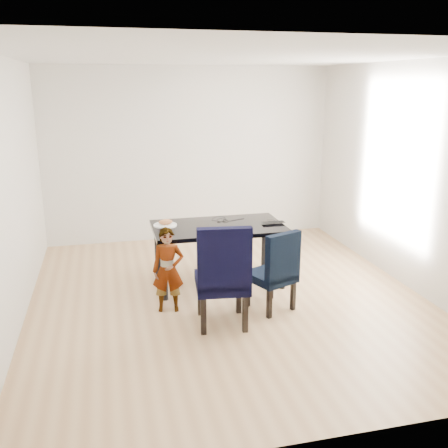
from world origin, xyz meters
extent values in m
cube|color=tan|center=(0.00, 0.00, -0.01)|extent=(4.50, 5.00, 0.01)
cube|color=white|center=(0.00, 0.00, 2.71)|extent=(4.50, 5.00, 0.01)
cube|color=silver|center=(0.00, 2.50, 1.35)|extent=(4.50, 0.01, 2.70)
cube|color=white|center=(0.00, -2.50, 1.35)|extent=(4.50, 0.01, 2.70)
cube|color=silver|center=(-2.25, 0.00, 1.35)|extent=(0.01, 5.00, 2.70)
cube|color=white|center=(2.25, 0.00, 1.35)|extent=(0.01, 5.00, 2.70)
cube|color=black|center=(0.00, 0.50, 0.38)|extent=(1.60, 0.90, 0.75)
cube|color=black|center=(-0.21, -0.59, 0.55)|extent=(0.59, 0.61, 1.11)
cube|color=black|center=(0.39, -0.36, 0.46)|extent=(0.58, 0.59, 0.92)
imported|color=#F64514|center=(-0.71, -0.15, 0.47)|extent=(0.38, 0.28, 0.94)
cylinder|color=white|center=(-0.64, 0.64, 0.76)|extent=(0.36, 0.36, 0.02)
ellipsoid|color=#AB693D|center=(-0.63, 0.63, 0.80)|extent=(0.18, 0.11, 0.07)
imported|color=black|center=(0.68, 0.45, 0.76)|extent=(0.29, 0.19, 0.02)
torus|color=black|center=(0.09, 0.67, 0.75)|extent=(0.16, 0.16, 0.01)
camera|label=1|loc=(-1.31, -5.23, 2.43)|focal=40.00mm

